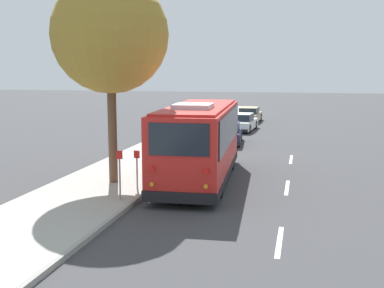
{
  "coord_description": "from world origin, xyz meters",
  "views": [
    {
      "loc": [
        -17.69,
        -3.86,
        4.46
      ],
      "look_at": [
        2.24,
        0.73,
        1.3
      ],
      "focal_mm": 45.0,
      "sensor_mm": 36.0,
      "label": 1
    }
  ],
  "objects_px": {
    "parked_sedan_white": "(242,123)",
    "street_tree": "(111,27)",
    "shuttle_bus": "(199,139)",
    "sign_post_near": "(120,175)",
    "sign_post_far": "(137,169)",
    "fire_hydrant": "(189,145)",
    "parked_sedan_navy": "(228,134)",
    "parked_sedan_tan": "(249,115)"
  },
  "relations": [
    {
      "from": "fire_hydrant",
      "to": "parked_sedan_tan",
      "type": "bearing_deg",
      "value": -4.5
    },
    {
      "from": "parked_sedan_navy",
      "to": "sign_post_far",
      "type": "distance_m",
      "value": 12.44
    },
    {
      "from": "parked_sedan_navy",
      "to": "sign_post_far",
      "type": "height_order",
      "value": "sign_post_far"
    },
    {
      "from": "shuttle_bus",
      "to": "parked_sedan_navy",
      "type": "distance_m",
      "value": 10.23
    },
    {
      "from": "sign_post_near",
      "to": "sign_post_far",
      "type": "xyz_separation_m",
      "value": [
        1.71,
        0.0,
        -0.14
      ]
    },
    {
      "from": "shuttle_bus",
      "to": "parked_sedan_tan",
      "type": "relative_size",
      "value": 1.93
    },
    {
      "from": "parked_sedan_navy",
      "to": "parked_sedan_white",
      "type": "relative_size",
      "value": 0.92
    },
    {
      "from": "shuttle_bus",
      "to": "parked_sedan_navy",
      "type": "bearing_deg",
      "value": -1.11
    },
    {
      "from": "shuttle_bus",
      "to": "sign_post_near",
      "type": "height_order",
      "value": "shuttle_bus"
    },
    {
      "from": "shuttle_bus",
      "to": "fire_hydrant",
      "type": "height_order",
      "value": "shuttle_bus"
    },
    {
      "from": "shuttle_bus",
      "to": "street_tree",
      "type": "relative_size",
      "value": 1.05
    },
    {
      "from": "parked_sedan_white",
      "to": "sign_post_far",
      "type": "distance_m",
      "value": 19.0
    },
    {
      "from": "sign_post_near",
      "to": "parked_sedan_tan",
      "type": "bearing_deg",
      "value": -3.05
    },
    {
      "from": "parked_sedan_tan",
      "to": "sign_post_far",
      "type": "bearing_deg",
      "value": 179.17
    },
    {
      "from": "sign_post_near",
      "to": "street_tree",
      "type": "bearing_deg",
      "value": 25.67
    },
    {
      "from": "parked_sedan_white",
      "to": "sign_post_near",
      "type": "relative_size",
      "value": 2.78
    },
    {
      "from": "fire_hydrant",
      "to": "shuttle_bus",
      "type": "bearing_deg",
      "value": -162.62
    },
    {
      "from": "shuttle_bus",
      "to": "parked_sedan_white",
      "type": "distance_m",
      "value": 16.79
    },
    {
      "from": "parked_sedan_white",
      "to": "fire_hydrant",
      "type": "distance_m",
      "value": 11.11
    },
    {
      "from": "parked_sedan_navy",
      "to": "sign_post_near",
      "type": "xyz_separation_m",
      "value": [
        -14.06,
        1.46,
        0.4
      ]
    },
    {
      "from": "street_tree",
      "to": "parked_sedan_navy",
      "type": "bearing_deg",
      "value": -13.0
    },
    {
      "from": "parked_sedan_tan",
      "to": "shuttle_bus",
      "type": "bearing_deg",
      "value": -176.42
    },
    {
      "from": "parked_sedan_white",
      "to": "street_tree",
      "type": "height_order",
      "value": "street_tree"
    },
    {
      "from": "parked_sedan_navy",
      "to": "sign_post_near",
      "type": "distance_m",
      "value": 14.14
    },
    {
      "from": "parked_sedan_white",
      "to": "street_tree",
      "type": "bearing_deg",
      "value": 175.09
    },
    {
      "from": "street_tree",
      "to": "sign_post_far",
      "type": "distance_m",
      "value": 5.37
    },
    {
      "from": "parked_sedan_tan",
      "to": "sign_post_far",
      "type": "height_order",
      "value": "sign_post_far"
    },
    {
      "from": "parked_sedan_white",
      "to": "sign_post_far",
      "type": "bearing_deg",
      "value": 179.05
    },
    {
      "from": "parked_sedan_tan",
      "to": "street_tree",
      "type": "height_order",
      "value": "street_tree"
    },
    {
      "from": "parked_sedan_tan",
      "to": "sign_post_near",
      "type": "distance_m",
      "value": 26.68
    },
    {
      "from": "sign_post_near",
      "to": "parked_sedan_white",
      "type": "bearing_deg",
      "value": -4.28
    },
    {
      "from": "parked_sedan_tan",
      "to": "street_tree",
      "type": "relative_size",
      "value": 0.54
    },
    {
      "from": "parked_sedan_white",
      "to": "parked_sedan_tan",
      "type": "relative_size",
      "value": 1.01
    },
    {
      "from": "parked_sedan_navy",
      "to": "sign_post_far",
      "type": "relative_size",
      "value": 3.05
    },
    {
      "from": "parked_sedan_tan",
      "to": "parked_sedan_navy",
      "type": "bearing_deg",
      "value": -177.38
    },
    {
      "from": "sign_post_far",
      "to": "shuttle_bus",
      "type": "bearing_deg",
      "value": -40.63
    },
    {
      "from": "sign_post_far",
      "to": "fire_hydrant",
      "type": "xyz_separation_m",
      "value": [
        7.92,
        -0.08,
        -0.31
      ]
    },
    {
      "from": "parked_sedan_white",
      "to": "sign_post_near",
      "type": "distance_m",
      "value": 20.71
    },
    {
      "from": "shuttle_bus",
      "to": "parked_sedan_tan",
      "type": "bearing_deg",
      "value": -2.3
    },
    {
      "from": "shuttle_bus",
      "to": "sign_post_near",
      "type": "bearing_deg",
      "value": 150.84
    },
    {
      "from": "street_tree",
      "to": "sign_post_near",
      "type": "height_order",
      "value": "street_tree"
    },
    {
      "from": "sign_post_far",
      "to": "street_tree",
      "type": "bearing_deg",
      "value": 56.52
    }
  ]
}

